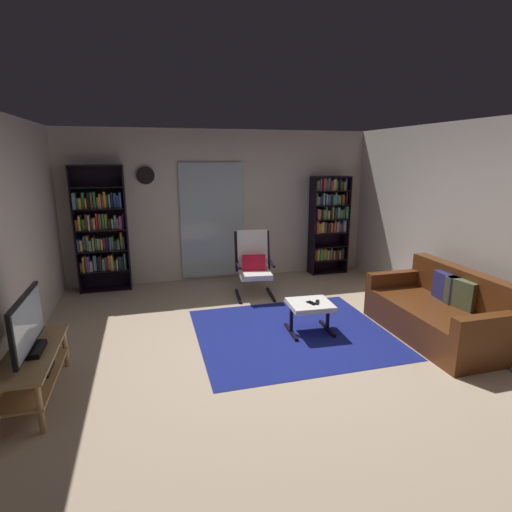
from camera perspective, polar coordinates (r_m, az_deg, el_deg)
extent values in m
plane|color=tan|center=(4.77, 2.02, -12.80)|extent=(7.02, 7.02, 0.00)
cube|color=beige|center=(7.13, -4.85, 7.12)|extent=(5.60, 0.06, 2.60)
cube|color=beige|center=(5.75, 28.87, 3.76)|extent=(0.06, 6.00, 2.60)
cube|color=silver|center=(7.07, -6.26, 4.98)|extent=(1.10, 0.01, 2.00)
cube|color=navy|center=(5.12, 5.18, -10.81)|extent=(2.34, 2.11, 0.01)
cube|color=tan|center=(4.19, -29.36, -12.04)|extent=(0.42, 1.18, 0.02)
cube|color=tan|center=(4.29, -28.97, -14.91)|extent=(0.38, 1.12, 0.02)
cylinder|color=tan|center=(3.79, -28.41, -18.59)|extent=(0.05, 0.05, 0.43)
cylinder|color=tan|center=(4.72, -25.54, -11.68)|extent=(0.05, 0.05, 0.43)
cylinder|color=tan|center=(4.79, -29.43, -11.75)|extent=(0.05, 0.05, 0.43)
cube|color=black|center=(4.33, -28.83, -13.92)|extent=(0.25, 0.28, 0.07)
cube|color=black|center=(4.17, -29.42, -11.59)|extent=(0.20, 0.32, 0.05)
cube|color=black|center=(4.07, -29.87, -8.17)|extent=(0.04, 0.88, 0.49)
cube|color=silver|center=(4.07, -29.59, -8.16)|extent=(0.01, 0.83, 0.44)
cube|color=black|center=(6.93, -24.40, 3.30)|extent=(0.02, 0.30, 2.02)
cube|color=black|center=(6.84, -17.92, 3.76)|extent=(0.02, 0.30, 2.02)
cube|color=black|center=(7.01, -21.07, 3.74)|extent=(0.80, 0.02, 2.02)
cube|color=black|center=(7.11, -20.47, -4.38)|extent=(0.77, 0.28, 0.02)
cube|color=black|center=(7.02, -20.69, -1.88)|extent=(0.77, 0.28, 0.02)
cube|color=black|center=(6.94, -20.93, 0.80)|extent=(0.77, 0.28, 0.02)
cube|color=black|center=(6.87, -21.18, 3.54)|extent=(0.77, 0.28, 0.02)
cube|color=black|center=(6.83, -21.43, 6.32)|extent=(0.77, 0.28, 0.02)
cube|color=black|center=(6.80, -21.68, 9.13)|extent=(0.77, 0.28, 0.02)
cube|color=black|center=(6.78, -21.93, 11.83)|extent=(0.77, 0.28, 0.02)
cube|color=gold|center=(7.03, -23.58, -1.42)|extent=(0.04, 0.11, 0.15)
cube|color=#A79C3D|center=(7.01, -23.30, -1.04)|extent=(0.03, 0.21, 0.25)
cube|color=beige|center=(7.04, -23.00, -0.95)|extent=(0.03, 0.17, 0.25)
cube|color=purple|center=(7.02, -22.72, -0.93)|extent=(0.04, 0.24, 0.25)
cube|color=beige|center=(7.02, -22.35, -1.24)|extent=(0.04, 0.20, 0.17)
cube|color=#5C8998|center=(6.99, -21.95, -0.91)|extent=(0.04, 0.11, 0.26)
cube|color=#2C2031|center=(7.01, -21.59, -0.99)|extent=(0.03, 0.11, 0.22)
cube|color=#2F2D28|center=(7.01, -21.25, -0.87)|extent=(0.04, 0.19, 0.24)
cube|color=teal|center=(6.98, -20.87, -1.07)|extent=(0.04, 0.15, 0.20)
cube|color=red|center=(7.00, -20.51, -0.95)|extent=(0.04, 0.11, 0.21)
cube|color=beige|center=(7.00, -20.15, -0.80)|extent=(0.03, 0.15, 0.24)
cube|color=gold|center=(6.97, -19.80, -0.76)|extent=(0.04, 0.20, 0.25)
cube|color=#2B5DB3|center=(6.96, -19.44, -1.18)|extent=(0.04, 0.13, 0.15)
cube|color=gold|center=(6.96, -19.12, -1.01)|extent=(0.02, 0.23, 0.19)
cube|color=#3357A1|center=(6.96, -18.78, -0.91)|extent=(0.04, 0.12, 0.20)
cube|color=#1A2F1D|center=(6.96, -18.47, -0.85)|extent=(0.03, 0.21, 0.21)
cube|color=teal|center=(6.94, -18.17, -0.63)|extent=(0.03, 0.14, 0.26)
cube|color=#2A68B3|center=(6.97, -23.91, 1.48)|extent=(0.03, 0.23, 0.20)
cube|color=gold|center=(6.96, -23.59, 1.42)|extent=(0.04, 0.17, 0.18)
cube|color=#3363AD|center=(6.96, -23.20, 1.69)|extent=(0.04, 0.12, 0.24)
cube|color=orange|center=(6.95, -22.81, 1.73)|extent=(0.03, 0.19, 0.24)
cube|color=teal|center=(6.94, -22.48, 1.45)|extent=(0.04, 0.21, 0.17)
cube|color=gold|center=(6.95, -22.10, 1.68)|extent=(0.02, 0.24, 0.21)
cube|color=teal|center=(6.94, -21.82, 1.59)|extent=(0.02, 0.11, 0.19)
cube|color=beige|center=(6.94, -21.49, 1.59)|extent=(0.04, 0.10, 0.18)
cube|color=gold|center=(6.92, -21.09, 1.57)|extent=(0.03, 0.15, 0.18)
cube|color=purple|center=(6.91, -20.74, 1.65)|extent=(0.03, 0.12, 0.19)
cube|color=black|center=(6.91, -20.34, 1.78)|extent=(0.04, 0.21, 0.21)
cube|color=#3D61B5|center=(6.90, -20.00, 1.78)|extent=(0.02, 0.24, 0.21)
cube|color=#397C42|center=(6.91, -19.72, 1.82)|extent=(0.03, 0.21, 0.21)
cube|color=#2D1C28|center=(6.90, -19.35, 1.59)|extent=(0.04, 0.21, 0.15)
cube|color=#2B7A50|center=(6.89, -19.00, 1.67)|extent=(0.04, 0.19, 0.17)
cube|color=orange|center=(6.90, -18.62, 2.13)|extent=(0.03, 0.12, 0.27)
cube|color=#3E54A2|center=(6.90, -18.33, 1.90)|extent=(0.02, 0.15, 0.21)
cube|color=brown|center=(6.92, -24.09, 4.11)|extent=(0.04, 0.22, 0.17)
cube|color=gold|center=(6.90, -23.77, 4.37)|extent=(0.03, 0.23, 0.23)
cube|color=#3C8D3E|center=(6.90, -23.32, 4.16)|extent=(0.04, 0.15, 0.17)
cube|color=brown|center=(6.88, -22.97, 4.48)|extent=(0.03, 0.15, 0.24)
cube|color=beige|center=(6.86, -22.66, 4.47)|extent=(0.02, 0.23, 0.24)
cube|color=#893691|center=(6.88, -22.30, 4.25)|extent=(0.03, 0.15, 0.17)
cube|color=gold|center=(6.88, -22.02, 4.32)|extent=(0.03, 0.18, 0.19)
cube|color=red|center=(6.86, -21.71, 4.63)|extent=(0.02, 0.17, 0.26)
cube|color=brown|center=(6.84, -21.36, 4.58)|extent=(0.04, 0.10, 0.24)
cube|color=#3C8F3E|center=(6.85, -20.94, 4.63)|extent=(0.03, 0.10, 0.24)
cube|color=olive|center=(6.85, -20.57, 4.64)|extent=(0.04, 0.10, 0.24)
cube|color=black|center=(6.83, -20.16, 4.31)|extent=(0.04, 0.11, 0.16)
cube|color=beige|center=(6.86, -19.76, 4.36)|extent=(0.03, 0.13, 0.16)
cube|color=teal|center=(6.83, -19.40, 4.62)|extent=(0.04, 0.11, 0.22)
cube|color=#A49A38|center=(6.83, -19.08, 4.44)|extent=(0.03, 0.14, 0.17)
cube|color=#9A3389|center=(6.82, -18.74, 4.63)|extent=(0.04, 0.20, 0.21)
cube|color=#261C29|center=(6.81, -18.38, 4.79)|extent=(0.02, 0.16, 0.24)
cube|color=slate|center=(6.85, -24.44, 7.19)|extent=(0.04, 0.22, 0.25)
cube|color=#5A9295|center=(6.86, -24.06, 6.84)|extent=(0.03, 0.11, 0.16)
cube|color=gold|center=(6.85, -23.73, 6.91)|extent=(0.04, 0.19, 0.17)
cube|color=#3F8246|center=(6.82, -23.40, 7.26)|extent=(0.04, 0.10, 0.25)
cube|color=orange|center=(6.84, -23.01, 6.96)|extent=(0.02, 0.23, 0.17)
cube|color=black|center=(6.85, -22.71, 7.34)|extent=(0.04, 0.17, 0.25)
cube|color=brown|center=(6.81, -22.37, 7.36)|extent=(0.03, 0.16, 0.25)
cube|color=#3D8345|center=(6.83, -21.99, 7.42)|extent=(0.03, 0.17, 0.25)
cube|color=beige|center=(6.81, -21.58, 7.07)|extent=(0.04, 0.11, 0.17)
cube|color=orange|center=(6.81, -21.30, 7.34)|extent=(0.03, 0.21, 0.23)
cube|color=#93448C|center=(6.83, -21.00, 7.28)|extent=(0.02, 0.18, 0.20)
cube|color=gold|center=(6.78, -20.76, 7.47)|extent=(0.03, 0.10, 0.25)
cube|color=brown|center=(6.82, -20.45, 7.30)|extent=(0.02, 0.15, 0.20)
cube|color=#549C95|center=(6.81, -20.12, 7.40)|extent=(0.03, 0.18, 0.22)
cube|color=#2E1E30|center=(6.78, -19.82, 7.54)|extent=(0.02, 0.15, 0.25)
cube|color=#2C68A3|center=(6.80, -19.44, 7.51)|extent=(0.04, 0.12, 0.23)
cube|color=#3B5EB5|center=(6.79, -19.07, 7.38)|extent=(0.03, 0.15, 0.19)
cube|color=#3C6BB6|center=(6.79, -18.75, 7.60)|extent=(0.03, 0.24, 0.24)
cube|color=black|center=(7.42, 7.97, 4.18)|extent=(0.02, 0.30, 1.80)
cube|color=black|center=(7.71, 12.65, 4.35)|extent=(0.02, 0.30, 1.80)
cube|color=black|center=(7.68, 9.90, 4.45)|extent=(0.70, 0.02, 1.80)
cube|color=black|center=(7.75, 10.07, -2.18)|extent=(0.67, 0.28, 0.02)
cube|color=black|center=(7.69, 10.15, -0.46)|extent=(0.67, 0.28, 0.02)
cube|color=black|center=(7.63, 10.23, 1.41)|extent=(0.67, 0.28, 0.02)
cube|color=black|center=(7.58, 10.31, 3.31)|extent=(0.67, 0.28, 0.02)
cube|color=black|center=(7.54, 10.40, 5.23)|extent=(0.67, 0.28, 0.02)
cube|color=black|center=(7.50, 10.49, 7.17)|extent=(0.67, 0.28, 0.02)
cube|color=black|center=(7.48, 10.57, 9.13)|extent=(0.67, 0.28, 0.02)
cube|color=black|center=(7.46, 10.66, 10.97)|extent=(0.67, 0.28, 0.02)
cube|color=black|center=(7.55, 8.09, 0.17)|extent=(0.04, 0.13, 0.19)
cube|color=brown|center=(7.54, 8.44, 0.16)|extent=(0.03, 0.11, 0.20)
cube|color=gold|center=(7.59, 8.63, 0.29)|extent=(0.03, 0.19, 0.21)
cube|color=#3B8C51|center=(7.59, 9.07, 0.32)|extent=(0.04, 0.17, 0.22)
cube|color=#448047|center=(7.60, 9.40, 0.23)|extent=(0.04, 0.13, 0.19)
cube|color=orange|center=(7.65, 9.63, 0.39)|extent=(0.03, 0.19, 0.22)
cube|color=#A9933A|center=(7.64, 10.02, 0.23)|extent=(0.03, 0.17, 0.19)
cube|color=#56969E|center=(7.68, 10.23, 0.24)|extent=(0.03, 0.14, 0.17)
cube|color=#5E9298|center=(7.70, 10.54, 0.42)|extent=(0.03, 0.14, 0.21)
cube|color=orange|center=(7.72, 10.85, 0.24)|extent=(0.03, 0.19, 0.16)
cube|color=#2F2121|center=(7.73, 11.17, 0.30)|extent=(0.03, 0.23, 0.18)
cube|color=#2A59B1|center=(7.76, 11.34, 0.31)|extent=(0.03, 0.14, 0.16)
cube|color=orange|center=(7.76, 11.67, 0.30)|extent=(0.03, 0.17, 0.17)
cube|color=#1D3020|center=(7.76, 11.94, 0.45)|extent=(0.03, 0.20, 0.21)
cube|color=#301A21|center=(7.79, 12.13, 0.41)|extent=(0.04, 0.14, 0.19)
cube|color=slate|center=(7.43, 8.25, 3.91)|extent=(0.02, 0.14, 0.17)
cube|color=red|center=(7.43, 8.51, 4.12)|extent=(0.04, 0.22, 0.23)
cube|color=#9B9E34|center=(7.47, 8.75, 3.98)|extent=(0.03, 0.21, 0.18)
cube|color=orange|center=(7.47, 9.11, 4.00)|extent=(0.03, 0.14, 0.19)
cube|color=beige|center=(7.50, 9.37, 4.09)|extent=(0.04, 0.15, 0.20)
cube|color=brown|center=(7.54, 9.64, 4.11)|extent=(0.03, 0.22, 0.20)
cube|color=#262228|center=(7.54, 9.99, 4.06)|extent=(0.03, 0.24, 0.19)
cube|color=black|center=(7.57, 10.27, 4.09)|extent=(0.03, 0.18, 0.19)
cube|color=gold|center=(7.57, 10.58, 4.04)|extent=(0.04, 0.12, 0.18)
cube|color=#C33335|center=(7.59, 10.85, 4.01)|extent=(0.02, 0.19, 0.17)
cube|color=orange|center=(7.61, 11.02, 4.23)|extent=(0.03, 0.15, 0.22)
cube|color=#BFB8A0|center=(7.61, 11.34, 4.11)|extent=(0.02, 0.17, 0.19)
cube|color=#3A5DB0|center=(7.64, 11.54, 4.22)|extent=(0.04, 0.13, 0.21)
cube|color=red|center=(7.67, 11.82, 4.00)|extent=(0.04, 0.12, 0.15)
cube|color=#3465AB|center=(7.67, 12.10, 4.25)|extent=(0.02, 0.17, 0.22)
cube|color=beige|center=(7.70, 12.31, 4.27)|extent=(0.04, 0.18, 0.22)
cube|color=#212A26|center=(7.41, 8.25, 5.91)|extent=(0.03, 0.16, 0.18)
cube|color=#9C3395|center=(7.42, 8.53, 5.99)|extent=(0.02, 0.22, 0.19)
cube|color=olive|center=(7.43, 8.78, 5.94)|extent=(0.03, 0.21, 0.18)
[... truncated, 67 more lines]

